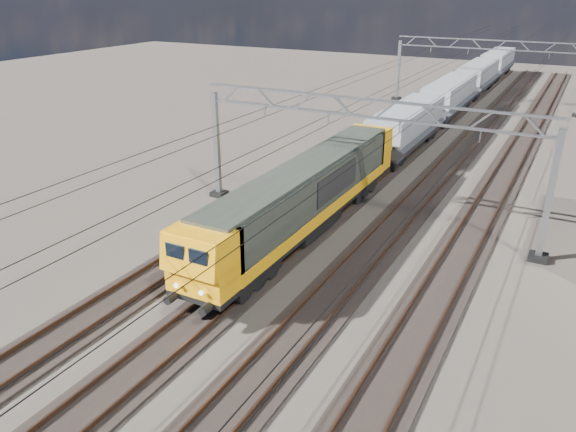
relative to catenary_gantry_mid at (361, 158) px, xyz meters
The scene contains 13 objects.
ground 5.59m from the catenary_gantry_mid, 90.00° to the right, with size 160.00×160.00×0.00m, color black.
track_outer_west 8.17m from the catenary_gantry_mid, 146.31° to the right, with size 2.60×140.00×0.30m.
track_loco 5.89m from the catenary_gantry_mid, 116.57° to the right, with size 2.60×140.00×0.30m.
track_inner_east 5.89m from the catenary_gantry_mid, 63.43° to the right, with size 2.60×140.00×0.30m.
track_outer_east 8.17m from the catenary_gantry_mid, 33.69° to the right, with size 2.60×140.00×0.30m.
catenary_gantry_mid is the anchor object (origin of this frame).
catenary_gantry_far 36.00m from the catenary_gantry_mid, 90.00° to the left, with size 19.90×0.90×7.11m.
overhead_wires 4.40m from the catenary_gantry_mid, 90.00° to the left, with size 12.03×140.00×0.53m.
locomotive 3.64m from the catenary_gantry_mid, 127.60° to the right, with size 2.76×21.10×3.62m.
hopper_wagon_lead 15.32m from the catenary_gantry_mid, 97.55° to the left, with size 3.38×13.00×3.25m.
hopper_wagon_mid 29.41m from the catenary_gantry_mid, 93.91° to the left, with size 3.38×13.00×3.25m.
hopper_wagon_third 43.58m from the catenary_gantry_mid, 92.63° to the left, with size 3.38×13.00×3.25m.
hopper_wagon_fourth 57.76m from the catenary_gantry_mid, 91.99° to the left, with size 3.38×13.00×3.25m.
Camera 1 is at (10.29, -23.60, 12.71)m, focal length 35.00 mm.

